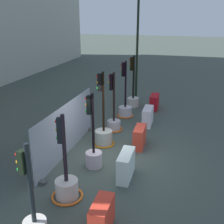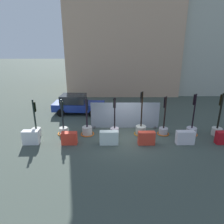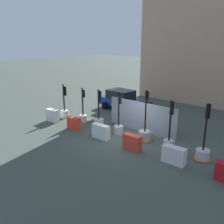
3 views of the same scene
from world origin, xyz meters
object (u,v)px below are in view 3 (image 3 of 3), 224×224
at_px(traffic_light_1, 83,115).
at_px(construction_barrier_0, 52,115).
at_px(construction_barrier_2, 101,132).
at_px(construction_barrier_4, 174,155).
at_px(construction_barrier_1, 74,123).
at_px(traffic_light_6, 203,151).
at_px(traffic_light_2, 99,121).
at_px(traffic_light_3, 119,126).
at_px(traffic_light_5, 169,140).
at_px(traffic_light_0, 65,110).
at_px(construction_barrier_3, 132,142).
at_px(car_blue_estate, 123,100).
at_px(traffic_light_4, 145,133).

bearing_deg(traffic_light_1, construction_barrier_0, -139.63).
height_order(construction_barrier_2, construction_barrier_4, construction_barrier_2).
bearing_deg(construction_barrier_1, traffic_light_6, 9.51).
distance_m(traffic_light_2, construction_barrier_1, 1.69).
bearing_deg(traffic_light_1, construction_barrier_4, -10.25).
xyz_separation_m(traffic_light_3, traffic_light_5, (3.37, 0.22, -0.08)).
height_order(traffic_light_5, construction_barrier_2, traffic_light_5).
relative_size(traffic_light_3, construction_barrier_4, 2.37).
xyz_separation_m(traffic_light_0, traffic_light_1, (1.77, 0.26, -0.11)).
bearing_deg(construction_barrier_3, car_blue_estate, 131.68).
height_order(construction_barrier_4, car_blue_estate, car_blue_estate).
distance_m(traffic_light_6, construction_barrier_1, 8.22).
relative_size(traffic_light_0, construction_barrier_4, 2.26).
bearing_deg(traffic_light_0, construction_barrier_4, -6.87).
bearing_deg(traffic_light_6, traffic_light_5, 177.60).
xyz_separation_m(construction_barrier_0, construction_barrier_4, (9.61, 0.01, -0.02)).
bearing_deg(traffic_light_5, traffic_light_0, -178.42).
bearing_deg(car_blue_estate, traffic_light_3, -54.79).
relative_size(construction_barrier_1, construction_barrier_4, 0.86).
bearing_deg(traffic_light_2, construction_barrier_1, -124.64).
bearing_deg(construction_barrier_0, traffic_light_6, 7.28).
xyz_separation_m(traffic_light_6, construction_barrier_2, (-5.64, -1.38, -0.01)).
relative_size(traffic_light_3, construction_barrier_0, 2.65).
height_order(traffic_light_1, construction_barrier_2, traffic_light_1).
height_order(traffic_light_4, construction_barrier_4, traffic_light_4).
relative_size(traffic_light_2, construction_barrier_3, 2.46).
bearing_deg(traffic_light_0, car_blue_estate, 65.96).
relative_size(traffic_light_1, car_blue_estate, 0.55).
bearing_deg(traffic_light_2, traffic_light_4, 0.63).
bearing_deg(construction_barrier_1, construction_barrier_4, 0.25).
bearing_deg(construction_barrier_1, traffic_light_3, 23.37).
xyz_separation_m(traffic_light_2, traffic_light_3, (1.87, -0.17, 0.12)).
xyz_separation_m(traffic_light_3, construction_barrier_3, (1.96, -1.25, -0.13)).
xyz_separation_m(construction_barrier_1, car_blue_estate, (-0.41, 5.81, 0.42)).
xyz_separation_m(traffic_light_2, traffic_light_4, (3.68, 0.04, 0.04)).
bearing_deg(construction_barrier_0, construction_barrier_3, -0.39).
xyz_separation_m(traffic_light_5, construction_barrier_3, (-1.41, -1.47, -0.05)).
bearing_deg(traffic_light_3, traffic_light_2, 174.93).
height_order(traffic_light_6, construction_barrier_0, traffic_light_6).
bearing_deg(construction_barrier_2, traffic_light_2, 136.98).
xyz_separation_m(traffic_light_1, construction_barrier_3, (5.48, -1.49, -0.04)).
height_order(traffic_light_1, traffic_light_6, traffic_light_6).
xyz_separation_m(traffic_light_6, construction_barrier_1, (-8.11, -1.36, -0.06)).
height_order(traffic_light_6, construction_barrier_4, traffic_light_6).
bearing_deg(construction_barrier_2, car_blue_estate, 116.26).
height_order(traffic_light_1, traffic_light_2, traffic_light_2).
relative_size(traffic_light_0, traffic_light_2, 0.99).
height_order(traffic_light_4, traffic_light_6, traffic_light_4).
relative_size(construction_barrier_0, car_blue_estate, 0.22).
xyz_separation_m(traffic_light_2, traffic_light_5, (5.24, 0.05, 0.04)).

